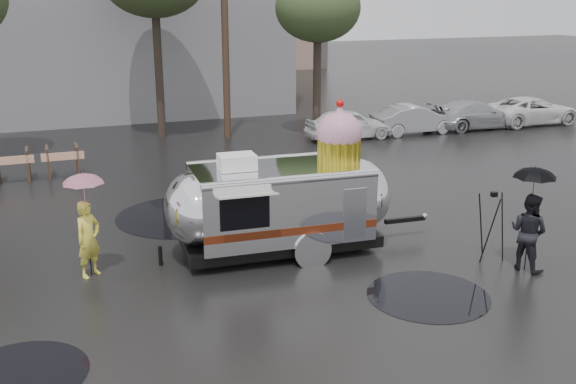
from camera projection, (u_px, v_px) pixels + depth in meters
name	position (u px, v px, depth m)	size (l,w,h in m)	color
ground	(289.00, 278.00, 14.10)	(120.00, 120.00, 0.00)	black
puddles	(219.00, 249.00, 15.66)	(9.84, 9.61, 0.01)	black
utility_pole	(225.00, 20.00, 26.16)	(1.60, 0.28, 9.00)	#473323
tree_right	(318.00, 9.00, 26.29)	(3.36, 3.36, 6.42)	#382D26
barricade_row	(13.00, 165.00, 21.07)	(4.30, 0.80, 1.00)	#473323
parked_cars	(451.00, 114.00, 28.56)	(13.20, 1.90, 1.50)	silver
airstream_trailer	(283.00, 200.00, 15.21)	(6.54, 2.57, 3.52)	silver
person_left	(89.00, 239.00, 14.00)	(0.59, 0.39, 1.64)	yellow
umbrella_pink	(84.00, 189.00, 13.69)	(1.04, 1.04, 2.26)	pink
person_right	(528.00, 232.00, 14.32)	(0.82, 0.45, 1.70)	black
umbrella_black	(534.00, 184.00, 14.01)	(1.10, 1.10, 2.30)	black
tripod	(492.00, 219.00, 14.85)	(0.62, 0.64, 1.58)	black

